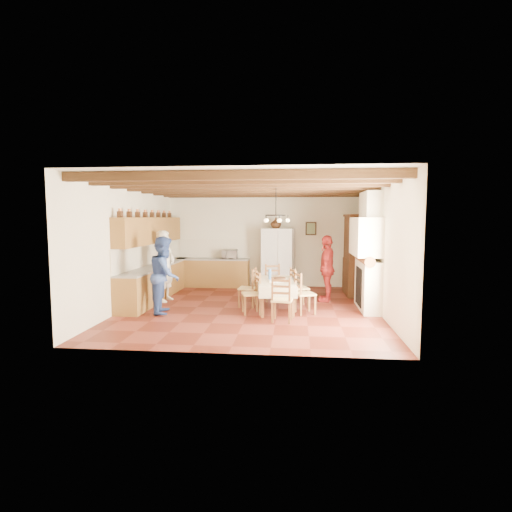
{
  "coord_description": "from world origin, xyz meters",
  "views": [
    {
      "loc": [
        1.07,
        -9.46,
        2.2
      ],
      "look_at": [
        0.1,
        0.3,
        1.25
      ],
      "focal_mm": 28.0,
      "sensor_mm": 36.0,
      "label": 1
    }
  ],
  "objects_px": {
    "chair_left_near": "(251,293)",
    "chair_left_far": "(247,287)",
    "chair_right_far": "(299,287)",
    "person_woman_blue": "(165,275)",
    "dining_table": "(276,284)",
    "person_man": "(166,266)",
    "person_woman_red": "(327,268)",
    "microwave": "(230,254)",
    "hutch": "(355,255)",
    "chair_right_near": "(305,293)",
    "chair_end_near": "(282,299)",
    "refrigerator": "(278,259)",
    "chair_end_far": "(273,283)"
  },
  "relations": [
    {
      "from": "chair_left_near",
      "to": "chair_left_far",
      "type": "relative_size",
      "value": 1.0
    },
    {
      "from": "chair_right_far",
      "to": "person_woman_blue",
      "type": "xyz_separation_m",
      "value": [
        -3.09,
        -0.96,
        0.41
      ]
    },
    {
      "from": "dining_table",
      "to": "person_man",
      "type": "relative_size",
      "value": 0.92
    },
    {
      "from": "dining_table",
      "to": "person_woman_red",
      "type": "bearing_deg",
      "value": 42.01
    },
    {
      "from": "microwave",
      "to": "hutch",
      "type": "bearing_deg",
      "value": -20.92
    },
    {
      "from": "chair_right_near",
      "to": "chair_right_far",
      "type": "xyz_separation_m",
      "value": [
        -0.13,
        0.74,
        0.0
      ]
    },
    {
      "from": "dining_table",
      "to": "chair_left_far",
      "type": "distance_m",
      "value": 0.79
    },
    {
      "from": "hutch",
      "to": "person_man",
      "type": "height_order",
      "value": "hutch"
    },
    {
      "from": "chair_end_near",
      "to": "chair_left_near",
      "type": "bearing_deg",
      "value": -34.66
    },
    {
      "from": "chair_left_near",
      "to": "person_woman_blue",
      "type": "bearing_deg",
      "value": -103.07
    },
    {
      "from": "hutch",
      "to": "chair_right_far",
      "type": "height_order",
      "value": "hutch"
    },
    {
      "from": "dining_table",
      "to": "chair_end_near",
      "type": "xyz_separation_m",
      "value": [
        0.19,
        -1.04,
        -0.15
      ]
    },
    {
      "from": "refrigerator",
      "to": "chair_end_near",
      "type": "xyz_separation_m",
      "value": [
        0.25,
        -3.9,
        -0.45
      ]
    },
    {
      "from": "chair_end_far",
      "to": "person_man",
      "type": "bearing_deg",
      "value": 176.19
    },
    {
      "from": "refrigerator",
      "to": "chair_end_far",
      "type": "relative_size",
      "value": 1.94
    },
    {
      "from": "person_woman_blue",
      "to": "chair_left_near",
      "type": "bearing_deg",
      "value": -96.83
    },
    {
      "from": "dining_table",
      "to": "person_man",
      "type": "distance_m",
      "value": 3.03
    },
    {
      "from": "chair_left_far",
      "to": "chair_right_near",
      "type": "height_order",
      "value": "same"
    },
    {
      "from": "hutch",
      "to": "dining_table",
      "type": "relative_size",
      "value": 1.33
    },
    {
      "from": "chair_left_near",
      "to": "person_woman_blue",
      "type": "distance_m",
      "value": 2.03
    },
    {
      "from": "chair_right_near",
      "to": "chair_end_far",
      "type": "height_order",
      "value": "same"
    },
    {
      "from": "person_woman_blue",
      "to": "chair_right_far",
      "type": "bearing_deg",
      "value": -82.53
    },
    {
      "from": "dining_table",
      "to": "hutch",
      "type": "bearing_deg",
      "value": 45.1
    },
    {
      "from": "refrigerator",
      "to": "chair_right_near",
      "type": "distance_m",
      "value": 3.27
    },
    {
      "from": "chair_end_near",
      "to": "person_man",
      "type": "bearing_deg",
      "value": -23.52
    },
    {
      "from": "refrigerator",
      "to": "hutch",
      "type": "bearing_deg",
      "value": -10.59
    },
    {
      "from": "chair_right_near",
      "to": "refrigerator",
      "type": "bearing_deg",
      "value": -6.34
    },
    {
      "from": "chair_right_near",
      "to": "chair_end_near",
      "type": "height_order",
      "value": "same"
    },
    {
      "from": "chair_left_far",
      "to": "chair_right_far",
      "type": "xyz_separation_m",
      "value": [
        1.28,
        0.15,
        0.0
      ]
    },
    {
      "from": "hutch",
      "to": "microwave",
      "type": "relative_size",
      "value": 4.51
    },
    {
      "from": "chair_left_near",
      "to": "microwave",
      "type": "xyz_separation_m",
      "value": [
        -1.07,
        3.47,
        0.56
      ]
    },
    {
      "from": "refrigerator",
      "to": "person_woman_red",
      "type": "distance_m",
      "value": 2.17
    },
    {
      "from": "microwave",
      "to": "chair_right_near",
      "type": "bearing_deg",
      "value": -62.86
    },
    {
      "from": "dining_table",
      "to": "chair_right_near",
      "type": "distance_m",
      "value": 0.77
    },
    {
      "from": "chair_left_near",
      "to": "person_man",
      "type": "xyz_separation_m",
      "value": [
        -2.39,
        1.15,
        0.45
      ]
    },
    {
      "from": "refrigerator",
      "to": "chair_left_far",
      "type": "distance_m",
      "value": 2.68
    },
    {
      "from": "refrigerator",
      "to": "person_man",
      "type": "height_order",
      "value": "person_man"
    },
    {
      "from": "person_man",
      "to": "person_woman_blue",
      "type": "distance_m",
      "value": 1.32
    },
    {
      "from": "dining_table",
      "to": "chair_end_near",
      "type": "relative_size",
      "value": 1.79
    },
    {
      "from": "chair_left_near",
      "to": "chair_end_far",
      "type": "bearing_deg",
      "value": 147.98
    },
    {
      "from": "hutch",
      "to": "microwave",
      "type": "distance_m",
      "value": 3.86
    },
    {
      "from": "refrigerator",
      "to": "chair_left_near",
      "type": "relative_size",
      "value": 1.94
    },
    {
      "from": "chair_left_far",
      "to": "person_woman_blue",
      "type": "height_order",
      "value": "person_woman_blue"
    },
    {
      "from": "chair_right_far",
      "to": "chair_end_near",
      "type": "height_order",
      "value": "same"
    },
    {
      "from": "person_woman_red",
      "to": "microwave",
      "type": "bearing_deg",
      "value": -111.53
    },
    {
      "from": "chair_end_near",
      "to": "dining_table",
      "type": "bearing_deg",
      "value": -73.39
    },
    {
      "from": "chair_left_far",
      "to": "microwave",
      "type": "height_order",
      "value": "microwave"
    },
    {
      "from": "chair_end_far",
      "to": "refrigerator",
      "type": "bearing_deg",
      "value": 77.97
    },
    {
      "from": "refrigerator",
      "to": "chair_right_far",
      "type": "bearing_deg",
      "value": -68.24
    },
    {
      "from": "chair_right_near",
      "to": "person_woman_blue",
      "type": "xyz_separation_m",
      "value": [
        -3.22,
        -0.22,
        0.41
      ]
    }
  ]
}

